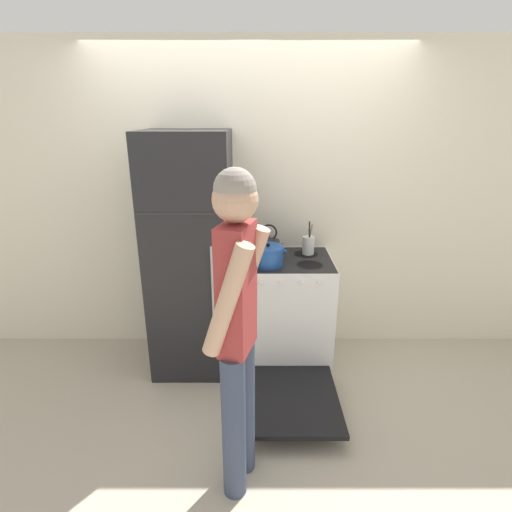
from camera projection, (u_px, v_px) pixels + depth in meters
ground_plane at (251, 339)px, 3.74m from camera, size 14.00×14.00×0.00m
wall_back at (250, 204)px, 3.34m from camera, size 10.00×0.06×2.55m
refrigerator at (192, 256)px, 3.12m from camera, size 0.63×0.68×1.88m
stove_range at (287, 313)px, 3.26m from camera, size 0.71×1.35×0.91m
dutch_oven_pot at (268, 255)px, 3.00m from camera, size 0.28×0.24×0.17m
tea_kettle at (269, 245)px, 3.24m from camera, size 0.22×0.18×0.25m
utensil_jar at (308, 245)px, 3.24m from camera, size 0.10×0.10×0.28m
person at (237, 323)px, 1.97m from camera, size 0.35×0.41×1.77m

